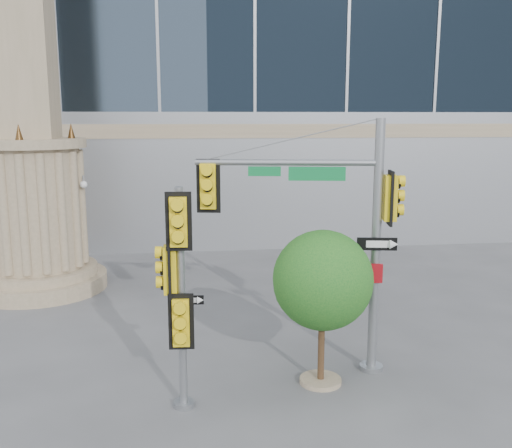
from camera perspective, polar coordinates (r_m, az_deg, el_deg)
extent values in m
plane|color=#545456|center=(12.06, -1.40, -17.99)|extent=(120.00, 120.00, 0.00)
cylinder|color=gray|center=(20.90, -20.72, -5.42)|extent=(4.40, 4.40, 0.50)
cylinder|color=gray|center=(20.80, -20.79, -4.36)|extent=(3.80, 3.80, 0.30)
cylinder|color=gray|center=(20.38, -21.19, 1.50)|extent=(3.00, 3.00, 4.00)
cylinder|color=gray|center=(20.17, -21.60, 7.54)|extent=(3.50, 3.50, 0.30)
cone|color=#472D14|center=(19.88, -18.00, 8.88)|extent=(0.24, 0.24, 0.50)
cylinder|color=slate|center=(13.93, 11.43, -13.85)|extent=(0.54, 0.54, 0.12)
cylinder|color=slate|center=(13.02, 11.89, -2.46)|extent=(0.21, 0.21, 5.76)
cylinder|color=slate|center=(12.57, 3.06, 6.16)|extent=(3.99, 0.84, 0.13)
cube|color=#0E7738|center=(12.59, 6.12, 5.02)|extent=(1.24, 0.26, 0.31)
cube|color=yellow|center=(12.74, -4.78, 3.81)|extent=(0.57, 0.36, 1.20)
cube|color=yellow|center=(12.86, 13.27, 2.55)|extent=(0.36, 0.57, 1.20)
cube|color=black|center=(12.86, 12.00, -1.97)|extent=(0.87, 0.18, 0.29)
cube|color=#A10E16|center=(13.02, 11.89, -4.85)|extent=(0.31, 0.08, 0.44)
cylinder|color=slate|center=(12.21, -7.20, -17.42)|extent=(0.43, 0.43, 0.11)
cylinder|color=slate|center=(11.35, -7.46, -7.61)|extent=(0.16, 0.16, 4.48)
cube|color=yellow|center=(10.76, -7.74, 0.25)|extent=(0.51, 0.28, 1.12)
cube|color=yellow|center=(11.19, -8.55, -4.55)|extent=(0.28, 0.51, 1.12)
cube|color=yellow|center=(11.28, -7.49, -9.66)|extent=(0.51, 0.28, 1.12)
cube|color=black|center=(11.22, -6.68, -7.56)|extent=(0.56, 0.07, 0.18)
cylinder|color=gray|center=(13.14, 6.47, -15.29)|extent=(0.92, 0.92, 0.10)
cylinder|color=#382314|center=(12.78, 6.55, -11.77)|extent=(0.14, 0.14, 1.85)
sphere|color=#14571C|center=(12.31, 6.69, -5.58)|extent=(2.15, 2.15, 2.15)
sphere|color=#14571C|center=(12.75, 8.41, -6.49)|extent=(1.33, 1.33, 1.33)
sphere|color=#14571C|center=(12.06, 5.29, -7.16)|extent=(1.13, 1.13, 1.13)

